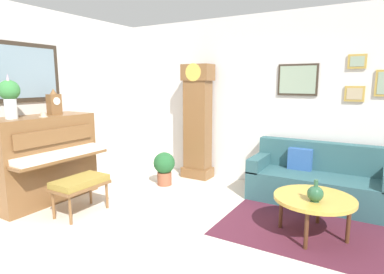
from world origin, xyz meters
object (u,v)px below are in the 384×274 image
Objects in this scene: couch at (319,181)px; potted_plant at (164,166)px; mantel_clock at (54,103)px; piano at (44,158)px; teacup at (43,115)px; piano_bench at (80,184)px; grandfather_clock at (198,125)px; green_jug at (315,194)px; flower_vase at (9,95)px; coffee_table at (314,200)px.

couch reaches higher than potted_plant.
mantel_clock reaches higher than potted_plant.
teacup is at bearing -20.84° from piano.
piano reaches higher than piano_bench.
grandfather_clock is at bearing 175.46° from couch.
piano is 6.00× the size of green_jug.
potted_plant is (0.25, 1.53, -0.08)m from piano_bench.
green_jug is at bearing -82.97° from couch.
piano is 2.06× the size of piano_bench.
grandfather_clock is (1.33, 2.14, 0.34)m from piano.
green_jug is (3.60, 1.12, -1.02)m from flower_vase.
green_jug is at bearing -16.54° from potted_plant.
couch reaches higher than piano_bench.
potted_plant is at bearing 53.36° from piano.
teacup is at bearing 178.82° from piano_bench.
couch is 16.38× the size of teacup.
mantel_clock is (-3.57, -0.62, 0.99)m from coffee_table.
piano is at bearing -126.64° from potted_plant.
coffee_table is (2.74, 0.92, 0.02)m from piano_bench.
coffee_table is at bearing -83.54° from couch.
piano is 2.57× the size of potted_plant.
flower_vase is at bearing -157.94° from piano_bench.
green_jug reaches higher than coffee_table.
coffee_table is at bearing -13.72° from potted_plant.
potted_plant is at bearing 163.46° from green_jug.
mantel_clock is at bearing 159.98° from piano_bench.
couch is 5.00× the size of mantel_clock.
mantel_clock is 1.96m from potted_plant.
piano reaches higher than potted_plant.
flower_vase is 2.42× the size of green_jug.
flower_vase is (-1.33, -2.55, 0.59)m from grandfather_clock.
grandfather_clock reaches higher than piano_bench.
couch is 3.28× the size of flower_vase.
mantel_clock is at bearing 117.61° from teacup.
potted_plant is at bearing -110.34° from grandfather_clock.
grandfather_clock is at bearing 58.00° from piano.
mantel_clock is 3.73m from green_jug.
flower_vase is 3.90m from green_jug.
piano_bench is 1.34m from mantel_clock.
teacup reaches higher than potted_plant.
flower_vase reaches higher than mantel_clock.
potted_plant is at bearing -167.74° from couch.
grandfather_clock is at bearing 77.25° from piano_bench.
mantel_clock is at bearing 89.32° from piano.
flower_vase reaches higher than potted_plant.
piano is 0.87m from piano_bench.
couch is 1.13m from coffee_table.
couch is at bearing -4.54° from grandfather_clock.
flower_vase reaches higher than teacup.
grandfather_clock is 8.46× the size of green_jug.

